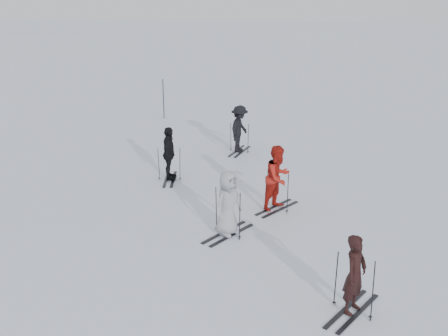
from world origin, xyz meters
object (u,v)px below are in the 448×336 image
at_px(skier_near_dark, 355,275).
at_px(piste_marker, 163,99).
at_px(skier_red, 278,178).
at_px(skier_uphill_far, 240,129).
at_px(skier_uphill_left, 169,154).
at_px(skier_grey, 228,204).

xyz_separation_m(skier_near_dark, piste_marker, (-7.37, 14.65, 0.07)).
height_order(skier_red, piste_marker, skier_red).
height_order(skier_uphill_far, piste_marker, piste_marker).
relative_size(skier_near_dark, skier_red, 0.89).
bearing_deg(skier_uphill_far, skier_red, -146.51).
relative_size(skier_red, skier_uphill_left, 1.07).
bearing_deg(skier_grey, skier_uphill_far, 36.35).
bearing_deg(skier_grey, skier_uphill_left, 65.43).
relative_size(skier_red, piste_marker, 1.03).
relative_size(skier_red, skier_uphill_far, 1.07).
bearing_deg(skier_red, piste_marker, 66.34).
relative_size(skier_near_dark, skier_uphill_left, 0.95).
bearing_deg(skier_near_dark, piste_marker, 57.97).
xyz_separation_m(skier_red, skier_grey, (-1.20, -1.82, -0.08)).
distance_m(skier_near_dark, skier_red, 5.26).
xyz_separation_m(skier_uphill_left, piste_marker, (-2.05, 7.79, 0.03)).
bearing_deg(skier_near_dark, skier_uphill_left, 69.07).
bearing_deg(skier_uphill_left, skier_near_dark, -149.14).
relative_size(skier_near_dark, skier_uphill_far, 0.95).
distance_m(skier_red, piste_marker, 11.20).
bearing_deg(skier_uphill_far, skier_uphill_left, 165.01).
bearing_deg(piste_marker, skier_uphill_left, -75.28).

